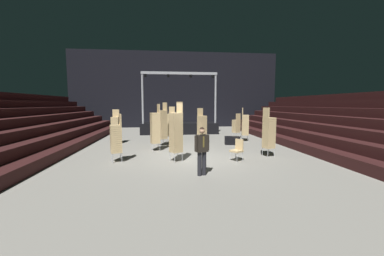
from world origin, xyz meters
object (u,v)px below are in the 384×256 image
Objects in this scene: chair_stack_front_left at (236,126)px; equipment_road_case at (232,140)px; chair_stack_rear_left at (116,138)px; loose_chair_near_man at (237,149)px; chair_stack_rear_centre at (162,124)px; man_with_tie at (202,148)px; chair_stack_mid_left at (269,132)px; chair_stack_aisle_right at (116,127)px; chair_stack_front_right at (176,132)px; chair_stack_aisle_left at (245,125)px; chair_stack_mid_centre at (171,124)px; chair_stack_mid_right at (202,126)px; chair_stack_rear_right at (155,127)px; stage_riser at (179,126)px.

chair_stack_front_left is 2.88m from equipment_road_case.
loose_chair_near_man is (5.19, -0.39, -0.49)m from chair_stack_rear_left.
chair_stack_rear_centre reaches higher than loose_chair_near_man.
man_with_tie is 0.73× the size of chair_stack_mid_left.
chair_stack_aisle_right is at bearing 164.98° from chair_stack_front_left.
chair_stack_front_right reaches higher than chair_stack_mid_left.
chair_stack_aisle_left is at bearing -139.56° from man_with_tie.
equipment_road_case is (3.60, 3.91, -1.04)m from chair_stack_front_right.
chair_stack_mid_centre is 6.11m from loose_chair_near_man.
chair_stack_mid_left reaches higher than chair_stack_mid_right.
chair_stack_front_left is 0.88× the size of chair_stack_rear_left.
chair_stack_mid_left is at bearing 154.03° from chair_stack_aisle_right.
chair_stack_aisle_right is at bearing 38.66° from chair_stack_rear_centre.
equipment_road_case is (1.83, -0.36, -0.87)m from chair_stack_mid_right.
chair_stack_mid_centre reaches higher than man_with_tie.
chair_stack_mid_centre reaches higher than chair_stack_aisle_left.
chair_stack_mid_centre is (-4.76, -1.32, 0.25)m from chair_stack_front_left.
chair_stack_rear_right is 1.11× the size of chair_stack_aisle_left.
chair_stack_mid_centre is at bearing -28.98° from chair_stack_front_right.
chair_stack_mid_centre is at bearing -171.47° from chair_stack_aisle_right.
loose_chair_near_man is (-1.99, -6.73, -0.37)m from chair_stack_front_left.
chair_stack_mid_right is at bearing -79.28° from stage_riser.
man_with_tie is 2.30m from chair_stack_front_right.
chair_stack_mid_left is 6.51m from chair_stack_mid_centre.
equipment_road_case is (7.14, -0.96, -0.83)m from chair_stack_aisle_right.
chair_stack_front_right is at bearing -132.68° from equipment_road_case.
loose_chair_near_man is (2.65, -0.22, -0.75)m from chair_stack_front_right.
chair_stack_front_left is 0.81× the size of chair_stack_mid_right.
man_with_tie is at bearing -175.03° from chair_stack_rear_right.
chair_stack_mid_left reaches higher than equipment_road_case.
chair_stack_rear_centre reaches higher than chair_stack_aisle_right.
chair_stack_aisle_left is at bearing -50.25° from stage_riser.
chair_stack_mid_centre is 1.32m from chair_stack_rear_centre.
chair_stack_rear_centre is (-0.52, -1.20, 0.13)m from chair_stack_mid_centre.
chair_stack_front_left is at bearing -159.15° from chair_stack_aisle_left.
chair_stack_aisle_right is 8.03m from loose_chair_near_man.
chair_stack_rear_centre is (-1.44, 6.12, 0.33)m from man_with_tie.
man_with_tie is at bearing 124.90° from chair_stack_aisle_right.
stage_riser is 10.27m from chair_stack_mid_left.
man_with_tie is at bearing -69.61° from chair_stack_mid_left.
chair_stack_rear_left is 2.17× the size of loose_chair_near_man.
chair_stack_front_right is 2.84× the size of equipment_road_case.
chair_stack_mid_right is at bearing 176.70° from chair_stack_aisle_right.
chair_stack_mid_centre is at bearing 169.11° from chair_stack_front_left.
chair_stack_mid_centre is at bearing -76.89° from chair_stack_aisle_left.
man_with_tie is 6.48m from chair_stack_mid_right.
equipment_road_case is at bearing -31.29° from chair_stack_aisle_left.
chair_stack_aisle_left reaches higher than chair_stack_aisle_right.
chair_stack_rear_left reaches higher than loose_chair_near_man.
stage_riser is at bearing -126.07° from chair_stack_aisle_right.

